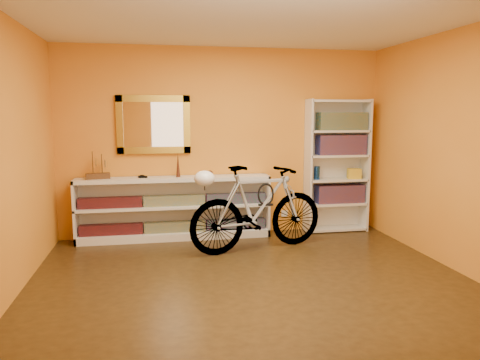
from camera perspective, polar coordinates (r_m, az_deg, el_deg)
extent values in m
cube|color=black|center=(4.79, 1.56, -12.57)|extent=(4.50, 4.00, 0.01)
cube|color=silver|center=(4.57, 1.70, 19.68)|extent=(4.50, 4.00, 0.01)
cube|color=orange|center=(6.47, -2.11, 4.69)|extent=(4.50, 0.01, 2.60)
cube|color=orange|center=(4.59, -27.10, 2.37)|extent=(0.01, 4.00, 2.60)
cube|color=orange|center=(5.44, 25.58, 3.23)|extent=(0.01, 4.00, 2.60)
cube|color=olive|center=(6.35, -10.65, 6.75)|extent=(0.98, 0.06, 0.78)
cube|color=silver|center=(6.78, 5.52, -4.14)|extent=(0.09, 0.02, 0.09)
cube|color=black|center=(6.37, -8.05, -5.74)|extent=(2.50, 0.13, 0.14)
cube|color=navy|center=(6.29, -8.11, -2.51)|extent=(2.50, 0.13, 0.14)
imported|color=black|center=(6.26, -11.93, 0.27)|extent=(0.00, 0.00, 0.00)
cone|color=#4F281B|center=(6.24, -7.68, 1.87)|extent=(0.06, 0.06, 0.33)
sphere|color=#4F281B|center=(6.29, -3.72, 0.83)|extent=(0.08, 0.08, 0.08)
cube|color=maroon|center=(6.85, 12.20, -1.65)|extent=(0.70, 0.22, 0.26)
cube|color=maroon|center=(6.77, 12.38, 4.28)|extent=(0.70, 0.22, 0.28)
cube|color=#1C5563|center=(6.75, 12.47, 7.12)|extent=(0.70, 0.22, 0.25)
cylinder|color=#16419C|center=(6.66, 9.49, 0.89)|extent=(0.09, 0.09, 0.19)
cube|color=maroon|center=(6.69, 10.37, 6.77)|extent=(0.15, 0.15, 0.16)
cube|color=gold|center=(6.85, 13.95, 0.77)|extent=(0.21, 0.16, 0.15)
imported|color=silver|center=(5.72, 2.24, -3.46)|extent=(0.90, 1.89, 1.08)
ellipsoid|color=white|center=(5.38, -4.42, 0.20)|extent=(0.24, 0.23, 0.18)
torus|color=black|center=(5.74, 3.21, -1.79)|extent=(0.21, 0.02, 0.21)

